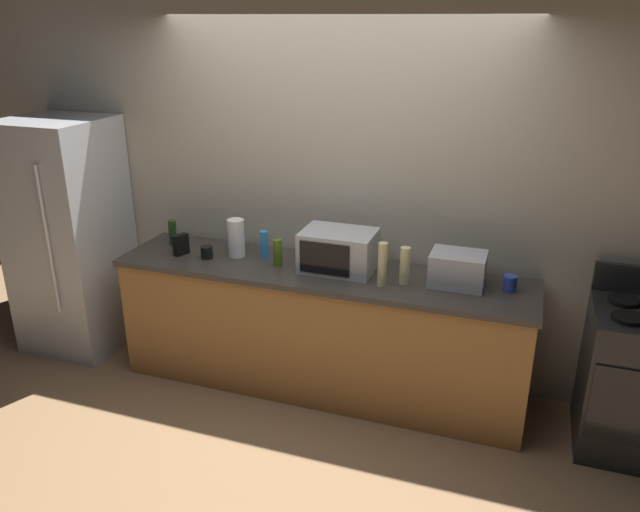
{
  "coord_description": "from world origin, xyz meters",
  "views": [
    {
      "loc": [
        1.26,
        -3.21,
        2.49
      ],
      "look_at": [
        0.0,
        0.4,
        1.0
      ],
      "focal_mm": 34.72,
      "sensor_mm": 36.0,
      "label": 1
    }
  ],
  "objects_px": {
    "microwave": "(338,251)",
    "cordless_phone": "(181,244)",
    "paper_towel_roll": "(236,238)",
    "bottle_olive_oil": "(278,253)",
    "refrigerator": "(70,236)",
    "toaster_oven": "(458,269)",
    "mug_blue": "(510,283)",
    "bottle_wine": "(173,233)",
    "stove_range": "(636,380)",
    "bottle_hand_soap": "(405,266)",
    "mug_black": "(207,252)",
    "bottle_spray_cleaner": "(264,244)",
    "bottle_vinegar": "(383,264)"
  },
  "relations": [
    {
      "from": "paper_towel_roll",
      "to": "mug_blue",
      "type": "height_order",
      "value": "paper_towel_roll"
    },
    {
      "from": "stove_range",
      "to": "bottle_spray_cleaner",
      "type": "xyz_separation_m",
      "value": [
        -2.44,
        0.09,
        0.54
      ]
    },
    {
      "from": "bottle_olive_oil",
      "to": "mug_black",
      "type": "height_order",
      "value": "bottle_olive_oil"
    },
    {
      "from": "mug_black",
      "to": "stove_range",
      "type": "bearing_deg",
      "value": 1.1
    },
    {
      "from": "microwave",
      "to": "toaster_oven",
      "type": "xyz_separation_m",
      "value": [
        0.78,
        0.01,
        -0.03
      ]
    },
    {
      "from": "bottle_wine",
      "to": "mug_blue",
      "type": "relative_size",
      "value": 1.86
    },
    {
      "from": "cordless_phone",
      "to": "mug_blue",
      "type": "xyz_separation_m",
      "value": [
        2.24,
        0.12,
        -0.02
      ]
    },
    {
      "from": "microwave",
      "to": "bottle_vinegar",
      "type": "height_order",
      "value": "bottle_vinegar"
    },
    {
      "from": "paper_towel_roll",
      "to": "bottle_olive_oil",
      "type": "distance_m",
      "value": 0.36
    },
    {
      "from": "bottle_vinegar",
      "to": "bottle_spray_cleaner",
      "type": "relative_size",
      "value": 1.46
    },
    {
      "from": "microwave",
      "to": "cordless_phone",
      "type": "xyz_separation_m",
      "value": [
        -1.14,
        -0.1,
        -0.06
      ]
    },
    {
      "from": "bottle_wine",
      "to": "mug_black",
      "type": "distance_m",
      "value": 0.41
    },
    {
      "from": "paper_towel_roll",
      "to": "bottle_wine",
      "type": "height_order",
      "value": "paper_towel_roll"
    },
    {
      "from": "stove_range",
      "to": "paper_towel_roll",
      "type": "relative_size",
      "value": 4.0
    },
    {
      "from": "refrigerator",
      "to": "bottle_vinegar",
      "type": "height_order",
      "value": "refrigerator"
    },
    {
      "from": "stove_range",
      "to": "bottle_spray_cleaner",
      "type": "relative_size",
      "value": 5.51
    },
    {
      "from": "microwave",
      "to": "bottle_wine",
      "type": "relative_size",
      "value": 2.58
    },
    {
      "from": "paper_towel_roll",
      "to": "bottle_vinegar",
      "type": "relative_size",
      "value": 0.95
    },
    {
      "from": "refrigerator",
      "to": "cordless_phone",
      "type": "relative_size",
      "value": 12.0
    },
    {
      "from": "bottle_wine",
      "to": "mug_blue",
      "type": "height_order",
      "value": "bottle_wine"
    },
    {
      "from": "paper_towel_roll",
      "to": "mug_black",
      "type": "height_order",
      "value": "paper_towel_roll"
    },
    {
      "from": "cordless_phone",
      "to": "bottle_vinegar",
      "type": "xyz_separation_m",
      "value": [
        1.48,
        -0.06,
        0.07
      ]
    },
    {
      "from": "bottle_spray_cleaner",
      "to": "toaster_oven",
      "type": "bearing_deg",
      "value": -1.12
    },
    {
      "from": "toaster_oven",
      "to": "bottle_olive_oil",
      "type": "bearing_deg",
      "value": -176.01
    },
    {
      "from": "stove_range",
      "to": "cordless_phone",
      "type": "height_order",
      "value": "stove_range"
    },
    {
      "from": "stove_range",
      "to": "toaster_oven",
      "type": "height_order",
      "value": "toaster_oven"
    },
    {
      "from": "refrigerator",
      "to": "bottle_wine",
      "type": "height_order",
      "value": "refrigerator"
    },
    {
      "from": "cordless_phone",
      "to": "bottle_hand_soap",
      "type": "height_order",
      "value": "bottle_hand_soap"
    },
    {
      "from": "refrigerator",
      "to": "toaster_oven",
      "type": "relative_size",
      "value": 5.29
    },
    {
      "from": "stove_range",
      "to": "paper_towel_roll",
      "type": "distance_m",
      "value": 2.7
    },
    {
      "from": "bottle_wine",
      "to": "bottle_hand_soap",
      "type": "bearing_deg",
      "value": -4.69
    },
    {
      "from": "mug_black",
      "to": "bottle_spray_cleaner",
      "type": "bearing_deg",
      "value": 20.37
    },
    {
      "from": "bottle_spray_cleaner",
      "to": "refrigerator",
      "type": "bearing_deg",
      "value": -176.92
    },
    {
      "from": "toaster_oven",
      "to": "bottle_wine",
      "type": "distance_m",
      "value": 2.09
    },
    {
      "from": "refrigerator",
      "to": "bottle_wine",
      "type": "relative_size",
      "value": 9.66
    },
    {
      "from": "microwave",
      "to": "bottle_olive_oil",
      "type": "distance_m",
      "value": 0.42
    },
    {
      "from": "bottle_vinegar",
      "to": "mug_blue",
      "type": "height_order",
      "value": "bottle_vinegar"
    },
    {
      "from": "refrigerator",
      "to": "bottle_hand_soap",
      "type": "height_order",
      "value": "refrigerator"
    },
    {
      "from": "paper_towel_roll",
      "to": "bottle_hand_soap",
      "type": "height_order",
      "value": "paper_towel_roll"
    },
    {
      "from": "paper_towel_roll",
      "to": "cordless_phone",
      "type": "xyz_separation_m",
      "value": [
        -0.39,
        -0.1,
        -0.06
      ]
    },
    {
      "from": "bottle_spray_cleaner",
      "to": "bottle_hand_soap",
      "type": "xyz_separation_m",
      "value": [
        1.02,
        -0.12,
        0.02
      ]
    },
    {
      "from": "microwave",
      "to": "stove_range",
      "type": "bearing_deg",
      "value": -1.46
    },
    {
      "from": "bottle_olive_oil",
      "to": "bottle_wine",
      "type": "bearing_deg",
      "value": 171.66
    },
    {
      "from": "refrigerator",
      "to": "microwave",
      "type": "distance_m",
      "value": 2.17
    },
    {
      "from": "refrigerator",
      "to": "mug_blue",
      "type": "relative_size",
      "value": 17.93
    },
    {
      "from": "bottle_hand_soap",
      "to": "mug_blue",
      "type": "height_order",
      "value": "bottle_hand_soap"
    },
    {
      "from": "stove_range",
      "to": "bottle_spray_cleaner",
      "type": "bearing_deg",
      "value": 177.97
    },
    {
      "from": "paper_towel_roll",
      "to": "bottle_olive_oil",
      "type": "xyz_separation_m",
      "value": [
        0.35,
        -0.07,
        -0.04
      ]
    },
    {
      "from": "refrigerator",
      "to": "stove_range",
      "type": "bearing_deg",
      "value": 0.0
    },
    {
      "from": "refrigerator",
      "to": "mug_blue",
      "type": "height_order",
      "value": "refrigerator"
    }
  ]
}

